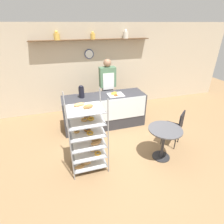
# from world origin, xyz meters

# --- Properties ---
(ground_plane) EXTENTS (14.00, 14.00, 0.00)m
(ground_plane) POSITION_xyz_m (0.00, 0.00, 0.00)
(ground_plane) COLOR olive
(back_wall) EXTENTS (10.00, 0.30, 2.70)m
(back_wall) POSITION_xyz_m (0.00, 2.50, 1.37)
(back_wall) COLOR beige
(back_wall) RESTS_ON ground_plane
(display_counter) EXTENTS (2.24, 0.68, 0.94)m
(display_counter) POSITION_xyz_m (0.00, 1.12, 0.47)
(display_counter) COLOR #333338
(display_counter) RESTS_ON ground_plane
(pastry_rack) EXTENTS (0.70, 0.57, 1.59)m
(pastry_rack) POSITION_xyz_m (-0.72, -0.35, 0.71)
(pastry_rack) COLOR gray
(pastry_rack) RESTS_ON ground_plane
(person_worker) EXTENTS (0.46, 0.23, 1.80)m
(person_worker) POSITION_xyz_m (0.24, 1.61, 0.99)
(person_worker) COLOR #282833
(person_worker) RESTS_ON ground_plane
(cafe_table) EXTENTS (0.70, 0.70, 0.74)m
(cafe_table) POSITION_xyz_m (0.86, -0.55, 0.56)
(cafe_table) COLOR #262628
(cafe_table) RESTS_ON ground_plane
(cafe_chair) EXTENTS (0.53, 0.53, 0.90)m
(cafe_chair) POSITION_xyz_m (1.37, -0.24, 0.56)
(cafe_chair) COLOR black
(cafe_chair) RESTS_ON ground_plane
(coffee_carafe) EXTENTS (0.14, 0.14, 0.33)m
(coffee_carafe) POSITION_xyz_m (-0.59, 1.16, 1.10)
(coffee_carafe) COLOR black
(coffee_carafe) RESTS_ON display_counter
(donut_tray_counter) EXTENTS (0.42, 0.36, 0.05)m
(donut_tray_counter) POSITION_xyz_m (0.31, 1.07, 0.96)
(donut_tray_counter) COLOR silver
(donut_tray_counter) RESTS_ON display_counter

